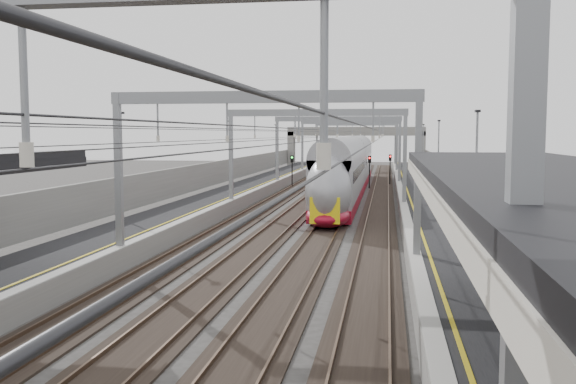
% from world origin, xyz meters
% --- Properties ---
extents(platform_left, '(4.00, 120.00, 1.00)m').
position_xyz_m(platform_left, '(-8.00, 45.00, 0.50)').
color(platform_left, black).
rests_on(platform_left, ground).
extents(platform_right, '(4.00, 120.00, 1.00)m').
position_xyz_m(platform_right, '(8.00, 45.00, 0.50)').
color(platform_right, black).
rests_on(platform_right, ground).
extents(tracks, '(11.40, 140.00, 0.20)m').
position_xyz_m(tracks, '(0.00, 45.00, 0.05)').
color(tracks, black).
rests_on(tracks, ground).
extents(overhead_line, '(13.00, 140.00, 6.60)m').
position_xyz_m(overhead_line, '(0.00, 51.62, 6.14)').
color(overhead_line, gray).
rests_on(overhead_line, platform_left).
extents(overbridge, '(22.00, 2.20, 6.90)m').
position_xyz_m(overbridge, '(0.00, 100.00, 5.31)').
color(overbridge, slate).
rests_on(overbridge, ground).
extents(wall_left, '(0.30, 120.00, 3.20)m').
position_xyz_m(wall_left, '(-11.20, 45.00, 1.60)').
color(wall_left, slate).
rests_on(wall_left, ground).
extents(wall_right, '(0.30, 120.00, 3.20)m').
position_xyz_m(wall_right, '(11.20, 45.00, 1.60)').
color(wall_right, slate).
rests_on(wall_right, ground).
extents(train, '(2.83, 51.61, 4.47)m').
position_xyz_m(train, '(1.50, 57.18, 2.19)').
color(train, maroon).
rests_on(train, ground).
extents(signal_green, '(0.32, 0.32, 3.48)m').
position_xyz_m(signal_green, '(-5.20, 65.21, 2.42)').
color(signal_green, black).
rests_on(signal_green, ground).
extents(signal_red_near, '(0.32, 0.32, 3.48)m').
position_xyz_m(signal_red_near, '(3.20, 65.10, 2.42)').
color(signal_red_near, black).
rests_on(signal_red_near, ground).
extents(signal_red_far, '(0.32, 0.32, 3.48)m').
position_xyz_m(signal_red_far, '(5.40, 70.07, 2.42)').
color(signal_red_far, black).
rests_on(signal_red_far, ground).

